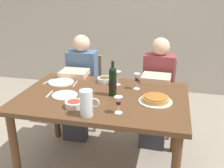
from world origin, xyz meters
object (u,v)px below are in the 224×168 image
object	(u,v)px
wine_glass_centre	(137,78)
diner_right	(157,88)
wine_glass_left_diner	(118,75)
chair_left	(86,86)
salad_bowl	(74,104)
dinner_plate_left_setting	(61,82)
chair_right	(159,91)
baked_tart	(155,99)
wine_glass_right_diner	(118,102)
water_pitcher	(87,104)
dining_table	(103,105)
diner_left	(80,83)
olive_bowl	(105,79)
dinner_plate_right_setting	(65,95)
wine_bottle	(113,81)

from	to	relation	value
wine_glass_centre	diner_right	distance (m)	0.53
wine_glass_left_diner	chair_left	distance (m)	0.85
salad_bowl	dinner_plate_left_setting	xyz separation A→B (m)	(-0.33, 0.50, -0.02)
salad_bowl	wine_glass_centre	xyz separation A→B (m)	(0.43, 0.51, 0.08)
salad_bowl	chair_right	world-z (taller)	chair_right
dinner_plate_left_setting	baked_tart	bearing A→B (deg)	-14.75
diner_right	wine_glass_left_diner	bearing A→B (deg)	46.95
salad_bowl	chair_left	world-z (taller)	chair_left
chair_left	wine_glass_centre	bearing A→B (deg)	137.51
wine_glass_left_diner	wine_glass_centre	size ratio (longest dim) A/B	0.89
wine_glass_right_diner	water_pitcher	bearing A→B (deg)	-157.12
dining_table	chair_left	xyz separation A→B (m)	(-0.45, 0.87, -0.17)
diner_left	chair_right	world-z (taller)	diner_left
baked_tart	diner_left	size ratio (longest dim) A/B	0.25
baked_tart	chair_left	xyz separation A→B (m)	(-0.92, 0.90, -0.29)
chair_right	diner_right	size ratio (longest dim) A/B	0.75
baked_tart	dinner_plate_left_setting	world-z (taller)	baked_tart
water_pitcher	dinner_plate_left_setting	size ratio (longest dim) A/B	0.80
water_pitcher	chair_left	bearing A→B (deg)	109.09
dining_table	wine_glass_right_diner	world-z (taller)	wine_glass_right_diner
water_pitcher	salad_bowl	world-z (taller)	water_pitcher
wine_glass_right_diner	diner_right	bearing A→B (deg)	76.26
baked_tart	olive_bowl	xyz separation A→B (m)	(-0.54, 0.38, -0.00)
diner_left	diner_right	world-z (taller)	same
dining_table	dinner_plate_right_setting	distance (m)	0.35
olive_bowl	chair_right	distance (m)	0.81
olive_bowl	chair_left	xyz separation A→B (m)	(-0.38, 0.51, -0.29)
dinner_plate_right_setting	olive_bowl	bearing A→B (deg)	59.53
baked_tart	olive_bowl	world-z (taller)	baked_tart
wine_glass_right_diner	chair_right	bearing A→B (deg)	78.46
wine_glass_right_diner	wine_glass_centre	distance (m)	0.54
wine_bottle	wine_glass_right_diner	distance (m)	0.36
dinner_plate_right_setting	baked_tart	bearing A→B (deg)	3.67
wine_glass_right_diner	wine_glass_centre	xyz separation A→B (m)	(0.06, 0.53, 0.01)
water_pitcher	dinner_plate_right_setting	size ratio (longest dim) A/B	0.88
wine_bottle	diner_left	bearing A→B (deg)	131.71
chair_right	olive_bowl	bearing A→B (deg)	48.99
wine_glass_centre	diner_left	bearing A→B (deg)	151.12
salad_bowl	baked_tart	bearing A→B (deg)	21.45
salad_bowl	diner_left	world-z (taller)	diner_left
wine_glass_left_diner	dinner_plate_right_setting	bearing A→B (deg)	-136.02
wine_bottle	dinner_plate_right_setting	size ratio (longest dim) A/B	1.38
salad_bowl	wine_glass_left_diner	distance (m)	0.63
wine_glass_right_diner	dinner_plate_right_setting	bearing A→B (deg)	157.77
baked_tart	salad_bowl	size ratio (longest dim) A/B	1.92
dining_table	wine_glass_right_diner	size ratio (longest dim) A/B	11.02
dinner_plate_left_setting	dinner_plate_right_setting	distance (m)	0.35
wine_glass_left_diner	dinner_plate_right_setting	world-z (taller)	wine_glass_left_diner
dinner_plate_left_setting	chair_left	xyz separation A→B (m)	(0.04, 0.64, -0.27)
water_pitcher	chair_right	size ratio (longest dim) A/B	0.23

